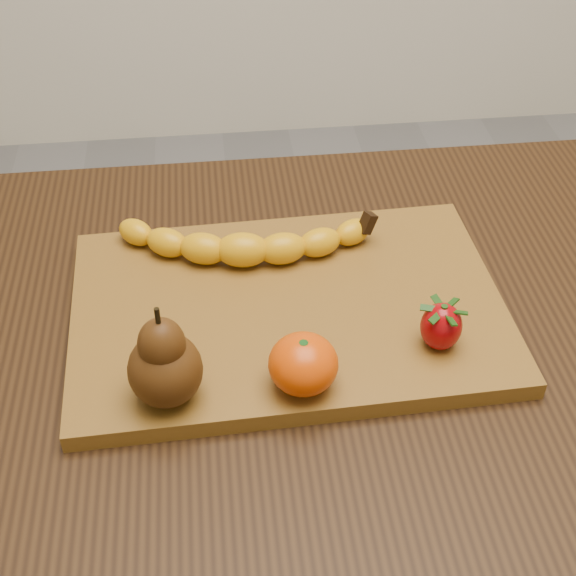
{
  "coord_description": "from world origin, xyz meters",
  "views": [
    {
      "loc": [
        -0.04,
        -0.59,
        1.34
      ],
      "look_at": [
        0.03,
        0.03,
        0.8
      ],
      "focal_mm": 50.0,
      "sensor_mm": 36.0,
      "label": 1
    }
  ],
  "objects_px": {
    "table": "(268,400)",
    "mandarin": "(303,364)",
    "cutting_board": "(288,309)",
    "pear": "(163,355)"
  },
  "relations": [
    {
      "from": "table",
      "to": "mandarin",
      "type": "xyz_separation_m",
      "value": [
        0.03,
        -0.09,
        0.15
      ]
    },
    {
      "from": "cutting_board",
      "to": "mandarin",
      "type": "distance_m",
      "value": 0.12
    },
    {
      "from": "mandarin",
      "to": "table",
      "type": "bearing_deg",
      "value": 107.13
    },
    {
      "from": "table",
      "to": "mandarin",
      "type": "bearing_deg",
      "value": -72.87
    },
    {
      "from": "table",
      "to": "mandarin",
      "type": "distance_m",
      "value": 0.17
    },
    {
      "from": "cutting_board",
      "to": "mandarin",
      "type": "bearing_deg",
      "value": -91.27
    },
    {
      "from": "cutting_board",
      "to": "pear",
      "type": "height_order",
      "value": "pear"
    },
    {
      "from": "table",
      "to": "pear",
      "type": "bearing_deg",
      "value": -138.97
    },
    {
      "from": "table",
      "to": "pear",
      "type": "xyz_separation_m",
      "value": [
        -0.1,
        -0.09,
        0.17
      ]
    },
    {
      "from": "table",
      "to": "cutting_board",
      "type": "distance_m",
      "value": 0.11
    }
  ]
}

